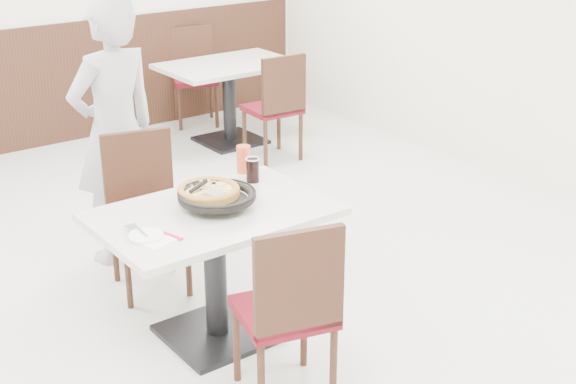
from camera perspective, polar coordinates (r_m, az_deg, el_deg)
floor at (r=4.82m, az=-3.89°, el=-7.72°), size 7.00×7.00×0.00m
wall_right at (r=6.40m, az=19.43°, el=11.91°), size 0.04×7.00×2.80m
wainscot_back at (r=7.60m, az=-18.56°, el=6.85°), size 5.90×0.03×1.10m
main_table at (r=4.31m, az=-5.19°, el=-5.89°), size 1.29×0.95×0.75m
chair_near at (r=3.80m, az=-0.31°, el=-8.20°), size 0.51×0.51×0.95m
chair_far at (r=4.81m, az=-9.92°, el=-1.76°), size 0.51×0.51×0.95m
trivet at (r=4.21m, az=-4.96°, el=-0.66°), size 0.15×0.15×0.04m
pizza_pan at (r=4.17m, az=-5.06°, el=-0.59°), size 0.36×0.36×0.01m
pizza at (r=4.22m, az=-5.67°, el=-0.07°), size 0.37×0.37×0.02m
pizza_server at (r=4.13m, az=-5.24°, el=-0.03°), size 0.11×0.12×0.00m
napkin at (r=3.86m, az=-9.38°, el=-3.33°), size 0.21×0.21×0.00m
side_plate at (r=3.89m, az=-10.07°, el=-3.09°), size 0.19×0.19×0.01m
fork at (r=3.92m, az=-10.36°, el=-2.79°), size 0.02×0.14×0.00m
cola_glass at (r=4.50m, az=-2.53°, el=1.53°), size 0.08×0.08×0.13m
red_cup at (r=4.64m, az=-3.17°, el=2.35°), size 0.09×0.09×0.16m
diner_person at (r=5.14m, az=-12.21°, el=4.20°), size 0.68×0.51×1.72m
bg_table_right at (r=7.48m, az=-4.19°, el=6.32°), size 1.28×0.92×0.75m
bg_chair_right_near at (r=6.99m, az=-1.14°, el=6.11°), size 0.45×0.45×0.95m
bg_chair_right_far at (r=8.05m, az=-6.65°, el=8.10°), size 0.55×0.55×0.95m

